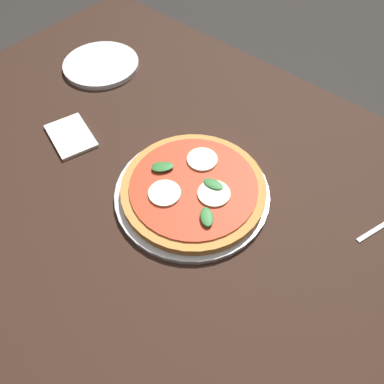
{
  "coord_description": "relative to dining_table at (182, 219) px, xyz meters",
  "views": [
    {
      "loc": [
        0.33,
        -0.35,
        1.42
      ],
      "look_at": [
        0.02,
        0.02,
        0.77
      ],
      "focal_mm": 35.9,
      "sensor_mm": 36.0,
      "label": 1
    }
  ],
  "objects": [
    {
      "name": "plate_white",
      "position": [
        -0.48,
        0.2,
        0.1
      ],
      "size": [
        0.21,
        0.21,
        0.01
      ],
      "primitive_type": "cylinder",
      "color": "white",
      "rests_on": "dining_table"
    },
    {
      "name": "serving_tray",
      "position": [
        0.02,
        0.02,
        0.1
      ],
      "size": [
        0.33,
        0.33,
        0.01
      ],
      "primitive_type": "cylinder",
      "color": "silver",
      "rests_on": "dining_table"
    },
    {
      "name": "dining_table",
      "position": [
        0.0,
        0.0,
        0.0
      ],
      "size": [
        1.53,
        1.04,
        0.76
      ],
      "color": "black",
      "rests_on": "ground_plane"
    },
    {
      "name": "pizza",
      "position": [
        0.02,
        0.02,
        0.11
      ],
      "size": [
        0.31,
        0.31,
        0.03
      ],
      "color": "#C6843F",
      "rests_on": "serving_tray"
    },
    {
      "name": "ground_plane",
      "position": [
        0.0,
        0.0,
        -0.67
      ],
      "size": [
        6.0,
        6.0,
        0.0
      ],
      "primitive_type": "plane",
      "color": "#2D2B28"
    },
    {
      "name": "napkin",
      "position": [
        -0.32,
        -0.04,
        0.09
      ],
      "size": [
        0.15,
        0.13,
        0.01
      ],
      "primitive_type": "cube",
      "rotation": [
        0.0,
        0.0,
        -0.31
      ],
      "color": "white",
      "rests_on": "dining_table"
    }
  ]
}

